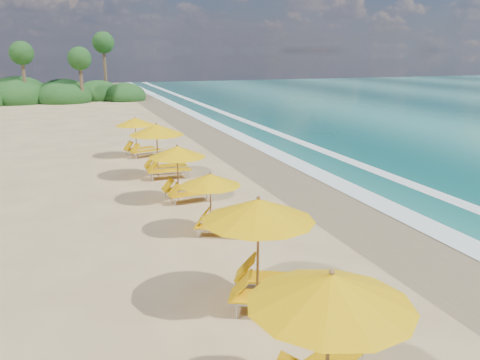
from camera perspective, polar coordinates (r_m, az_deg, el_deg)
ground at (r=18.64m, az=0.00°, el=-3.57°), size 160.00×160.00×0.00m
wet_sand at (r=20.26m, az=10.75°, el=-2.32°), size 4.00×160.00×0.01m
surf_foam at (r=21.69m, az=16.96°, el=-1.52°), size 4.00×160.00×0.01m
station_0 at (r=8.36m, az=10.98°, el=-16.96°), size 3.51×3.51×2.66m
station_1 at (r=11.53m, az=3.11°, el=-7.46°), size 3.53×3.52×2.67m
station_2 at (r=16.17m, az=-2.88°, el=-2.20°), size 2.71×2.70×2.05m
station_3 at (r=19.75m, az=-6.71°, el=1.26°), size 2.62×2.46×2.30m
station_4 at (r=23.63m, az=-9.04°, el=3.82°), size 2.83×2.61×2.61m
station_5 at (r=28.61m, az=-11.60°, el=5.22°), size 2.90×2.82×2.29m
treeline at (r=62.54m, az=-23.29°, el=9.07°), size 25.80×8.80×9.74m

